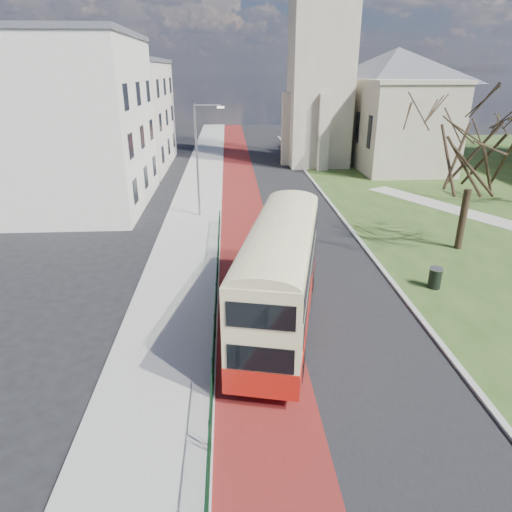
{
  "coord_description": "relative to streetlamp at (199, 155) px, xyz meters",
  "views": [
    {
      "loc": [
        -2.24,
        -15.21,
        10.25
      ],
      "look_at": [
        -1.03,
        4.97,
        2.0
      ],
      "focal_mm": 32.0,
      "sensor_mm": 36.0,
      "label": 1
    }
  ],
  "objects": [
    {
      "name": "bus_lane",
      "position": [
        3.15,
        2.0,
        -4.59
      ],
      "size": [
        3.4,
        120.0,
        0.01
      ],
      "primitive_type": "cube",
      "color": "#591414",
      "rests_on": "ground"
    },
    {
      "name": "litter_bin",
      "position": [
        12.35,
        -13.01,
        -4.01
      ],
      "size": [
        0.89,
        0.89,
        1.08
      ],
      "rotation": [
        0.0,
        0.0,
        0.41
      ],
      "color": "black",
      "rests_on": "grass_green"
    },
    {
      "name": "kerb_east",
      "position": [
        10.45,
        4.0,
        -4.53
      ],
      "size": [
        0.25,
        80.0,
        0.13
      ],
      "primitive_type": "cube",
      "color": "#999993",
      "rests_on": "ground"
    },
    {
      "name": "pavement_west",
      "position": [
        -0.65,
        2.0,
        -4.53
      ],
      "size": [
        4.0,
        120.0,
        0.12
      ],
      "primitive_type": "cube",
      "color": "gray",
      "rests_on": "ground"
    },
    {
      "name": "winter_tree_near",
      "position": [
        16.16,
        -7.69,
        2.04
      ],
      "size": [
        7.86,
        7.86,
        9.52
      ],
      "rotation": [
        0.0,
        0.0,
        -0.25
      ],
      "color": "#2D2116",
      "rests_on": "grass_green"
    },
    {
      "name": "gothic_church",
      "position": [
        16.91,
        20.0,
        8.54
      ],
      "size": [
        16.38,
        18.0,
        40.0
      ],
      "color": "#A29783",
      "rests_on": "ground"
    },
    {
      "name": "kerb_west",
      "position": [
        1.35,
        2.0,
        -4.53
      ],
      "size": [
        0.25,
        120.0,
        0.13
      ],
      "primitive_type": "cube",
      "color": "#999993",
      "rests_on": "ground"
    },
    {
      "name": "street_block_near",
      "position": [
        -9.65,
        4.0,
        1.92
      ],
      "size": [
        10.3,
        14.3,
        13.0
      ],
      "color": "silver",
      "rests_on": "ground"
    },
    {
      "name": "streetlamp",
      "position": [
        0.0,
        0.0,
        0.0
      ],
      "size": [
        2.13,
        0.18,
        8.0
      ],
      "color": "gray",
      "rests_on": "pavement_west"
    },
    {
      "name": "pedestrian_railing",
      "position": [
        1.4,
        -14.0,
        -4.04
      ],
      "size": [
        0.07,
        24.0,
        1.12
      ],
      "color": "#0C381E",
      "rests_on": "ground"
    },
    {
      "name": "road_carriageway",
      "position": [
        5.85,
        2.0,
        -4.59
      ],
      "size": [
        9.0,
        120.0,
        0.01
      ],
      "primitive_type": "cube",
      "color": "black",
      "rests_on": "ground"
    },
    {
      "name": "street_block_far",
      "position": [
        -9.65,
        20.0,
        1.17
      ],
      "size": [
        10.3,
        16.3,
        11.5
      ],
      "color": "beige",
      "rests_on": "ground"
    },
    {
      "name": "bus",
      "position": [
        4.15,
        -16.17,
        -2.03
      ],
      "size": [
        4.82,
        11.04,
        4.5
      ],
      "rotation": [
        0.0,
        0.0,
        -0.22
      ],
      "color": "#AB180F",
      "rests_on": "ground"
    },
    {
      "name": "ground",
      "position": [
        4.35,
        -18.0,
        -4.59
      ],
      "size": [
        160.0,
        160.0,
        0.0
      ],
      "primitive_type": "plane",
      "color": "black",
      "rests_on": "ground"
    }
  ]
}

